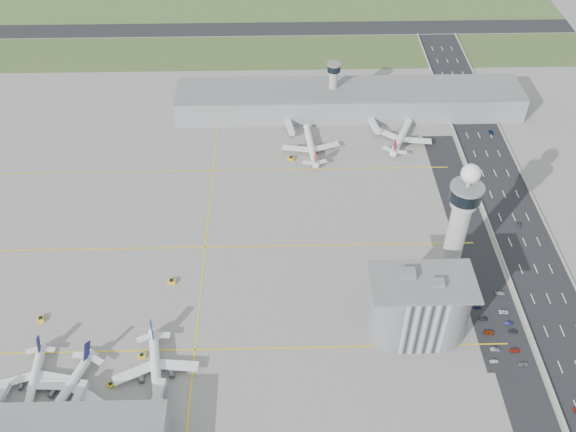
{
  "coord_description": "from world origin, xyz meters",
  "views": [
    {
      "loc": [
        -5.31,
        -190.15,
        218.25
      ],
      "look_at": [
        0.0,
        35.0,
        15.0
      ],
      "focal_mm": 40.0,
      "sensor_mm": 36.0,
      "label": 1
    }
  ],
  "objects_px": {
    "airplane_near_b": "(64,389)",
    "jet_bridge_far_0": "(288,123)",
    "car_lot_8": "(513,331)",
    "car_lot_9": "(509,323)",
    "airplane_far_b": "(403,131)",
    "jet_bridge_near_1": "(72,416)",
    "control_tower": "(459,221)",
    "jet_bridge_near_2": "(152,414)",
    "car_hw_4": "(446,81)",
    "car_lot_5": "(477,296)",
    "admin_building": "(418,307)",
    "tug_2": "(142,356)",
    "car_lot_10": "(504,312)",
    "tug_5": "(331,144)",
    "airplane_far_a": "(311,142)",
    "car_lot_6": "(523,364)",
    "car_lot_0": "(494,361)",
    "secondary_tower": "(333,83)",
    "car_lot_3": "(483,319)",
    "airplane_near_c": "(155,368)",
    "car_lot_7": "(515,350)",
    "car_hw_2": "(491,132)",
    "tug_0": "(41,319)",
    "car_lot_2": "(489,332)",
    "jet_bridge_far_1": "(371,121)",
    "tug_1": "(110,384)",
    "tug_4": "(291,158)",
    "car_lot_4": "(478,307)",
    "car_lot_11": "(500,293)",
    "car_hw_0": "(576,411)",
    "airplane_near_a": "(32,378)",
    "car_lot_1": "(495,349)",
    "tug_3": "(171,281)"
  },
  "relations": [
    {
      "from": "car_lot_6",
      "to": "car_lot_0",
      "type": "bearing_deg",
      "value": 78.47
    },
    {
      "from": "airplane_near_c",
      "to": "car_lot_5",
      "type": "distance_m",
      "value": 142.76
    },
    {
      "from": "control_tower",
      "to": "car_lot_7",
      "type": "bearing_deg",
      "value": -64.55
    },
    {
      "from": "admin_building",
      "to": "airplane_far_b",
      "type": "bearing_deg",
      "value": 83.1
    },
    {
      "from": "car_lot_3",
      "to": "car_lot_6",
      "type": "relative_size",
      "value": 0.99
    },
    {
      "from": "secondary_tower",
      "to": "airplane_near_b",
      "type": "height_order",
      "value": "secondary_tower"
    },
    {
      "from": "car_lot_6",
      "to": "car_lot_3",
      "type": "bearing_deg",
      "value": 20.72
    },
    {
      "from": "tug_2",
      "to": "car_lot_0",
      "type": "height_order",
      "value": "tug_2"
    },
    {
      "from": "car_lot_6",
      "to": "tug_2",
      "type": "bearing_deg",
      "value": 84.27
    },
    {
      "from": "car_hw_2",
      "to": "car_hw_4",
      "type": "distance_m",
      "value": 61.68
    },
    {
      "from": "control_tower",
      "to": "admin_building",
      "type": "height_order",
      "value": "control_tower"
    },
    {
      "from": "car_lot_3",
      "to": "airplane_far_b",
      "type": "bearing_deg",
      "value": 4.05
    },
    {
      "from": "car_lot_8",
      "to": "car_lot_9",
      "type": "relative_size",
      "value": 0.99
    },
    {
      "from": "car_lot_6",
      "to": "car_lot_7",
      "type": "relative_size",
      "value": 0.95
    },
    {
      "from": "airplane_far_a",
      "to": "tug_0",
      "type": "xyz_separation_m",
      "value": [
        -122.17,
        -121.39,
        -4.5
      ]
    },
    {
      "from": "admin_building",
      "to": "airplane_far_a",
      "type": "bearing_deg",
      "value": 105.94
    },
    {
      "from": "car_lot_6",
      "to": "car_hw_0",
      "type": "bearing_deg",
      "value": -150.32
    },
    {
      "from": "control_tower",
      "to": "car_lot_9",
      "type": "distance_m",
      "value": 49.11
    },
    {
      "from": "jet_bridge_near_2",
      "to": "car_hw_4",
      "type": "relative_size",
      "value": 3.94
    },
    {
      "from": "tug_0",
      "to": "airplane_far_a",
      "type": "bearing_deg",
      "value": 31.38
    },
    {
      "from": "airplane_near_c",
      "to": "car_lot_11",
      "type": "distance_m",
      "value": 153.51
    },
    {
      "from": "car_lot_4",
      "to": "car_lot_8",
      "type": "distance_m",
      "value": 18.08
    },
    {
      "from": "jet_bridge_far_1",
      "to": "tug_1",
      "type": "bearing_deg",
      "value": -44.74
    },
    {
      "from": "jet_bridge_far_1",
      "to": "car_hw_0",
      "type": "xyz_separation_m",
      "value": [
        55.13,
        -194.13,
        -2.28
      ]
    },
    {
      "from": "admin_building",
      "to": "car_lot_10",
      "type": "xyz_separation_m",
      "value": [
        40.85,
        8.47,
        -14.7
      ]
    },
    {
      "from": "car_lot_10",
      "to": "tug_0",
      "type": "bearing_deg",
      "value": 92.0
    },
    {
      "from": "tug_0",
      "to": "car_lot_0",
      "type": "xyz_separation_m",
      "value": [
        189.32,
        -25.86,
        -0.41
      ]
    },
    {
      "from": "car_lot_5",
      "to": "car_lot_9",
      "type": "distance_m",
      "value": 18.28
    },
    {
      "from": "control_tower",
      "to": "jet_bridge_near_2",
      "type": "distance_m",
      "value": 146.36
    },
    {
      "from": "airplane_near_b",
      "to": "jet_bridge_far_0",
      "type": "relative_size",
      "value": 2.83
    },
    {
      "from": "tug_1",
      "to": "jet_bridge_far_1",
      "type": "bearing_deg",
      "value": -170.03
    },
    {
      "from": "car_lot_8",
      "to": "jet_bridge_near_2",
      "type": "bearing_deg",
      "value": 111.99
    },
    {
      "from": "car_lot_3",
      "to": "car_lot_10",
      "type": "xyz_separation_m",
      "value": [
        9.79,
        3.53,
        0.05
      ]
    },
    {
      "from": "tug_5",
      "to": "car_lot_11",
      "type": "xyz_separation_m",
      "value": [
        67.32,
        -114.83,
        -0.4
      ]
    },
    {
      "from": "tug_2",
      "to": "airplane_near_c",
      "type": "bearing_deg",
      "value": 21.85
    },
    {
      "from": "secondary_tower",
      "to": "tug_3",
      "type": "bearing_deg",
      "value": -120.41
    },
    {
      "from": "car_lot_2",
      "to": "tug_4",
      "type": "bearing_deg",
      "value": 36.85
    },
    {
      "from": "tug_0",
      "to": "car_lot_2",
      "type": "distance_m",
      "value": 191.28
    },
    {
      "from": "secondary_tower",
      "to": "car_lot_3",
      "type": "relative_size",
      "value": 8.29
    },
    {
      "from": "admin_building",
      "to": "tug_2",
      "type": "relative_size",
      "value": 13.63
    },
    {
      "from": "car_lot_10",
      "to": "tug_5",
      "type": "bearing_deg",
      "value": 29.88
    },
    {
      "from": "airplane_far_a",
      "to": "car_lot_5",
      "type": "relative_size",
      "value": 11.07
    },
    {
      "from": "car_lot_5",
      "to": "tug_1",
      "type": "bearing_deg",
      "value": 106.55
    },
    {
      "from": "car_lot_3",
      "to": "car_lot_7",
      "type": "xyz_separation_m",
      "value": [
        8.85,
        -16.77,
        0.04
      ]
    },
    {
      "from": "airplane_near_c",
      "to": "car_lot_9",
      "type": "bearing_deg",
      "value": 88.04
    },
    {
      "from": "jet_bridge_far_0",
      "to": "airplane_far_b",
      "type": "bearing_deg",
      "value": 67.57
    },
    {
      "from": "airplane_near_a",
      "to": "car_lot_1",
      "type": "relative_size",
      "value": 8.83
    },
    {
      "from": "airplane_far_b",
      "to": "jet_bridge_near_1",
      "type": "height_order",
      "value": "airplane_far_b"
    },
    {
      "from": "tug_1",
      "to": "car_lot_5",
      "type": "bearing_deg",
      "value": 149.83
    },
    {
      "from": "car_lot_8",
      "to": "car_hw_0",
      "type": "xyz_separation_m",
      "value": [
        13.2,
        -38.02,
        -0.06
      ]
    }
  ]
}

